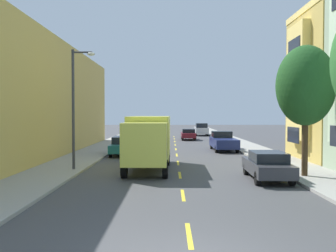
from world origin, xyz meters
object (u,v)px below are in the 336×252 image
parked_suv_silver (201,129)px  moving_burgundy_sedan (188,134)px  delivery_box_truck (149,139)px  parked_pickup_navy (223,141)px  street_lamp (76,100)px  street_tree_second (305,86)px  parked_sedan_red (144,132)px  parked_wagon_teal (123,145)px  parked_sedan_charcoal (267,165)px

parked_suv_silver → moving_burgundy_sedan: size_ratio=1.07×
delivery_box_truck → parked_pickup_navy: 13.09m
street_lamp → delivery_box_truck: size_ratio=0.87×
parked_suv_silver → parked_pickup_navy: 24.26m
parked_suv_silver → moving_burgundy_sedan: (-2.54, -10.02, -0.24)m
street_tree_second → parked_sedan_red: 35.87m
street_lamp → parked_wagon_teal: street_lamp is taller
parked_pickup_navy → street_tree_second: bearing=-81.9°
parked_sedan_charcoal → parked_pickup_navy: 15.19m
street_tree_second → parked_suv_silver: 39.23m
parked_sedan_charcoal → parked_pickup_navy: bearing=90.2°
street_tree_second → street_lamp: size_ratio=0.97×
parked_sedan_red → parked_wagon_teal: bearing=-90.1°
street_tree_second → parked_sedan_red: (-10.70, 34.01, -4.00)m
parked_pickup_navy → street_lamp: bearing=-129.4°
parked_wagon_teal → parked_suv_silver: parked_suv_silver is taller
parked_sedan_red → parked_pickup_navy: bearing=-65.9°
street_lamp → parked_pickup_navy: street_lamp is taller
parked_pickup_navy → moving_burgundy_sedan: bearing=100.0°
parked_suv_silver → delivery_box_truck: bearing=-99.7°
street_lamp → moving_burgundy_sedan: (7.75, 26.76, -3.36)m
street_lamp → parked_suv_silver: 38.32m
parked_wagon_teal → moving_burgundy_sedan: (6.15, 18.08, -0.05)m
parked_pickup_navy → moving_burgundy_sedan: 14.47m
parked_sedan_red → parked_pickup_navy: parked_pickup_navy is taller
delivery_box_truck → moving_burgundy_sedan: 26.05m
delivery_box_truck → street_tree_second: bearing=-21.3°
parked_wagon_teal → parked_suv_silver: bearing=72.8°
parked_wagon_teal → parked_pickup_navy: size_ratio=0.89×
parked_suv_silver → parked_pickup_navy: parked_suv_silver is taller
street_tree_second → parked_sedan_red: size_ratio=1.47×
parked_pickup_navy → moving_burgundy_sedan: (-2.52, 14.24, -0.08)m
delivery_box_truck → parked_wagon_teal: bearing=108.3°
street_lamp → parked_sedan_red: 32.02m
parked_sedan_charcoal → parked_wagon_teal: bearing=127.5°
parked_sedan_charcoal → parked_sedan_red: 35.54m
street_lamp → moving_burgundy_sedan: street_lamp is taller
parked_pickup_navy → delivery_box_truck: bearing=-117.9°
street_lamp → parked_sedan_charcoal: size_ratio=1.51×
parked_wagon_teal → parked_sedan_charcoal: size_ratio=1.04×
street_tree_second → parked_pickup_navy: bearing=98.1°
street_lamp → moving_burgundy_sedan: size_ratio=1.52×
parked_pickup_navy → parked_suv_silver: bearing=89.9°
parked_sedan_red → parked_suv_silver: size_ratio=0.94×
moving_burgundy_sedan → parked_sedan_charcoal: bearing=-85.0°
street_lamp → parked_suv_silver: size_ratio=1.42×
street_lamp → parked_sedan_red: bearing=87.0°
delivery_box_truck → parked_pickup_navy: (6.11, 11.53, -1.01)m
delivery_box_truck → parked_sedan_charcoal: delivery_box_truck is taller
parked_pickup_navy → moving_burgundy_sedan: size_ratio=1.18×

